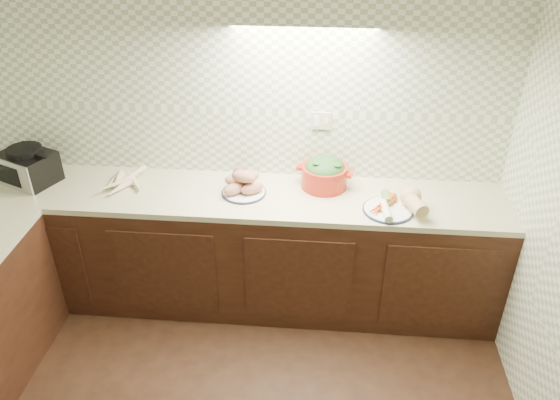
# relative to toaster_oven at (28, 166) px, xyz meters

# --- Properties ---
(room) EXTENTS (3.60, 3.60, 2.60)m
(room) POSITION_rel_toaster_oven_xyz_m (1.43, -1.54, 0.61)
(room) COLOR black
(room) RESTS_ON ground
(counter) EXTENTS (3.60, 3.60, 0.90)m
(counter) POSITION_rel_toaster_oven_xyz_m (0.75, -0.86, -0.57)
(counter) COLOR black
(counter) RESTS_ON ground
(toaster_oven) EXTENTS (0.43, 0.39, 0.25)m
(toaster_oven) POSITION_rel_toaster_oven_xyz_m (0.00, 0.00, 0.00)
(toaster_oven) COLOR black
(toaster_oven) RESTS_ON counter
(parsnip_pile) EXTENTS (0.40, 0.34, 0.08)m
(parsnip_pile) POSITION_rel_toaster_oven_xyz_m (0.67, -0.04, -0.09)
(parsnip_pile) COLOR #FAF0C7
(parsnip_pile) RESTS_ON counter
(sweet_potato_plate) EXTENTS (0.30, 0.30, 0.17)m
(sweet_potato_plate) POSITION_rel_toaster_oven_xyz_m (1.49, -0.03, -0.06)
(sweet_potato_plate) COLOR #172141
(sweet_potato_plate) RESTS_ON counter
(onion_bowl) EXTENTS (0.17, 0.17, 0.13)m
(onion_bowl) POSITION_rel_toaster_oven_xyz_m (1.46, 0.09, -0.07)
(onion_bowl) COLOR black
(onion_bowl) RESTS_ON counter
(dutch_oven) EXTENTS (0.38, 0.37, 0.22)m
(dutch_oven) POSITION_rel_toaster_oven_xyz_m (2.02, 0.11, -0.01)
(dutch_oven) COLOR #AF2012
(dutch_oven) RESTS_ON counter
(veg_plate) EXTENTS (0.40, 0.38, 0.15)m
(veg_plate) POSITION_rel_toaster_oven_xyz_m (2.50, -0.14, -0.06)
(veg_plate) COLOR #172141
(veg_plate) RESTS_ON counter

